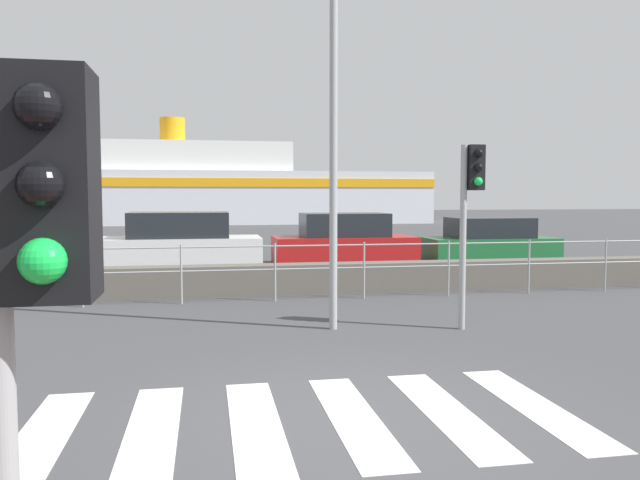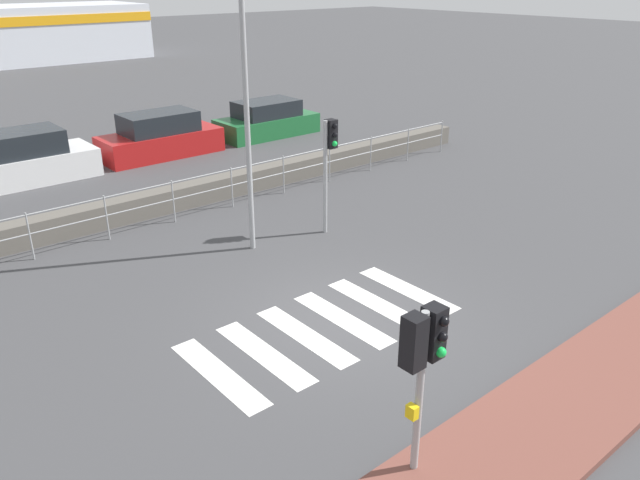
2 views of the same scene
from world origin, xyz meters
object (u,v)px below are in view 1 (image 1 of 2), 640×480
at_px(traffic_light_far, 470,194).
at_px(parked_car_red, 344,243).
at_px(parked_car_green, 489,243).
at_px(ferry_boat, 214,189).
at_px(parked_car_white, 179,244).
at_px(streetlamp, 337,58).

relative_size(traffic_light_far, parked_car_red, 0.67).
relative_size(parked_car_red, parked_car_green, 1.04).
bearing_deg(ferry_boat, parked_car_white, -92.60).
bearing_deg(traffic_light_far, parked_car_white, 117.34).
relative_size(streetlamp, parked_car_green, 1.64).
relative_size(traffic_light_far, parked_car_green, 0.70).
distance_m(streetlamp, parked_car_green, 11.70).
distance_m(parked_car_red, parked_car_green, 4.59).
xyz_separation_m(parked_car_red, parked_car_green, (4.59, 0.00, -0.07)).
height_order(ferry_boat, parked_car_red, ferry_boat).
height_order(ferry_boat, parked_car_green, ferry_boat).
height_order(traffic_light_far, ferry_boat, ferry_boat).
height_order(streetlamp, parked_car_green, streetlamp).
distance_m(traffic_light_far, streetlamp, 2.85).
distance_m(traffic_light_far, parked_car_red, 9.18).
xyz_separation_m(parked_car_white, parked_car_red, (4.76, 0.00, -0.02)).
xyz_separation_m(streetlamp, parked_car_red, (2.11, 8.94, -3.39)).
xyz_separation_m(traffic_light_far, parked_car_white, (-4.69, 9.07, -1.39)).
distance_m(parked_car_white, parked_car_green, 9.35).
bearing_deg(parked_car_green, ferry_boat, 105.51).
bearing_deg(traffic_light_far, parked_car_green, 62.81).
xyz_separation_m(streetlamp, parked_car_white, (-2.65, 8.94, -3.37)).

